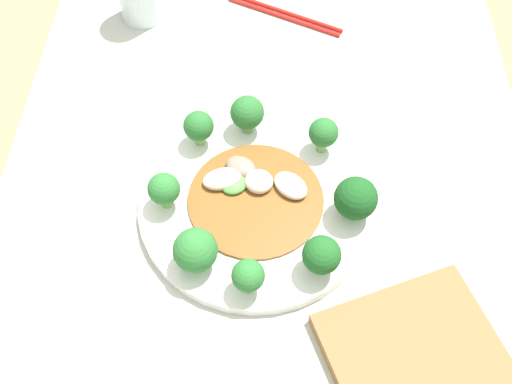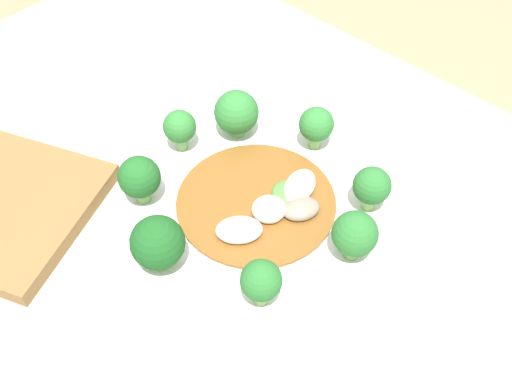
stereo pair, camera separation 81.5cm
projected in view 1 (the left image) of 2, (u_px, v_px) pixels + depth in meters
ground_plane at (263, 366)px, 1.44m from camera, size 8.00×8.00×0.00m
table at (264, 306)px, 1.13m from camera, size 1.16×0.76×0.73m
plate at (256, 204)px, 0.82m from camera, size 0.32×0.32×0.02m
broccoli_southwest at (322, 255)px, 0.72m from camera, size 0.05×0.05×0.06m
broccoli_south at (356, 199)px, 0.77m from camera, size 0.06×0.06×0.07m
broccoli_east at (248, 113)px, 0.85m from camera, size 0.05×0.05×0.06m
broccoli_southeast at (324, 133)px, 0.83m from camera, size 0.04×0.04×0.06m
broccoli_west at (249, 276)px, 0.71m from camera, size 0.04×0.04×0.06m
broccoli_north at (164, 189)px, 0.78m from camera, size 0.04×0.04×0.06m
broccoli_northeast at (199, 127)px, 0.84m from camera, size 0.04×0.04×0.06m
broccoli_northwest at (196, 251)px, 0.73m from camera, size 0.06×0.06×0.06m
stirfry_center at (254, 189)px, 0.81m from camera, size 0.18×0.18×0.02m
chopsticks at (285, 14)px, 1.04m from camera, size 0.11×0.20×0.01m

